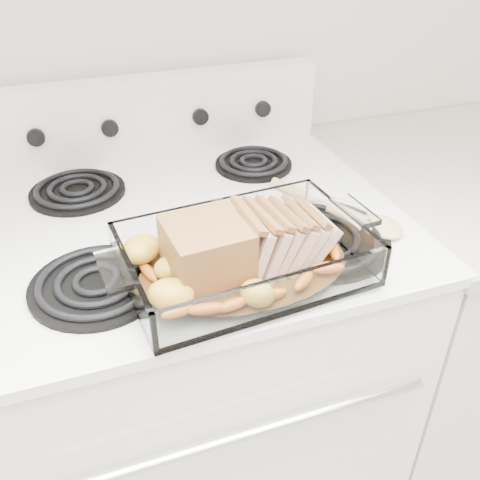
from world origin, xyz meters
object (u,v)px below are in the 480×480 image
object	(u,v)px
electric_range	(199,380)
counter_right	(435,321)
pork_roast	(235,246)
baking_dish	(244,262)

from	to	relation	value
electric_range	counter_right	distance (m)	0.67
electric_range	counter_right	bearing A→B (deg)	-0.10
electric_range	pork_roast	xyz separation A→B (m)	(0.02, -0.21, 0.52)
electric_range	baking_dish	world-z (taller)	electric_range
baking_dish	pork_roast	bearing A→B (deg)	175.56
counter_right	baking_dish	distance (m)	0.83
electric_range	pork_roast	size ratio (longest dim) A/B	4.20
counter_right	pork_roast	xyz separation A→B (m)	(-0.65, -0.21, 0.53)
baking_dish	pork_roast	xyz separation A→B (m)	(-0.02, 0.00, 0.03)
counter_right	baking_dish	bearing A→B (deg)	-161.61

